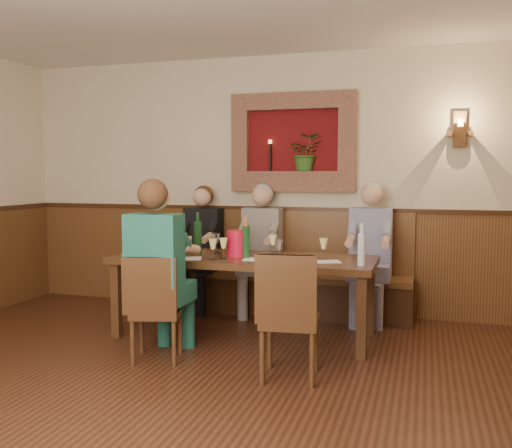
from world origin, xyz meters
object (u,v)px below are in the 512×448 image
(dining_table, at_px, (244,265))
(wine_bottle_green_a, at_px, (246,241))
(person_bench_mid, at_px, (260,261))
(chair_near_right, at_px, (290,342))
(person_chair_front, at_px, (160,284))
(water_bottle, at_px, (362,249))
(bench, at_px, (271,283))
(wine_bottle_green_b, at_px, (198,237))
(person_bench_left, at_px, (201,259))
(chair_near_left, at_px, (157,330))
(person_bench_right, at_px, (369,265))
(spittoon_bucket, at_px, (238,243))

(dining_table, height_order, wine_bottle_green_a, wine_bottle_green_a)
(person_bench_mid, distance_m, wine_bottle_green_a, 0.99)
(chair_near_right, height_order, person_chair_front, person_chair_front)
(water_bottle, bearing_deg, person_chair_front, -160.47)
(bench, height_order, wine_bottle_green_a, wine_bottle_green_a)
(chair_near_right, relative_size, person_bench_mid, 0.67)
(dining_table, height_order, water_bottle, water_bottle)
(chair_near_right, bearing_deg, wine_bottle_green_b, 132.20)
(person_bench_mid, distance_m, water_bottle, 1.62)
(person_bench_mid, relative_size, wine_bottle_green_b, 3.54)
(person_bench_left, bearing_deg, chair_near_left, -79.86)
(person_bench_right, relative_size, person_chair_front, 0.97)
(person_bench_right, bearing_deg, water_bottle, -88.33)
(dining_table, xyz_separation_m, chair_near_left, (-0.47, -0.86, -0.42))
(wine_bottle_green_b, bearing_deg, person_bench_left, 110.44)
(chair_near_right, bearing_deg, person_bench_mid, 106.24)
(person_bench_mid, relative_size, person_bench_right, 0.98)
(bench, relative_size, person_bench_mid, 2.14)
(person_bench_mid, distance_m, person_chair_front, 1.66)
(wine_bottle_green_a, height_order, water_bottle, wine_bottle_green_a)
(chair_near_right, height_order, person_bench_right, person_bench_right)
(dining_table, distance_m, person_chair_front, 0.91)
(bench, bearing_deg, wine_bottle_green_b, -118.04)
(dining_table, xyz_separation_m, water_bottle, (1.10, -0.22, 0.22))
(bench, relative_size, person_bench_right, 2.10)
(person_bench_left, bearing_deg, chair_near_right, -51.38)
(person_bench_left, xyz_separation_m, spittoon_bucket, (0.72, -0.85, 0.30))
(person_bench_left, relative_size, spittoon_bucket, 5.72)
(person_bench_right, bearing_deg, wine_bottle_green_a, -137.92)
(person_chair_front, bearing_deg, chair_near_right, -8.98)
(chair_near_right, distance_m, water_bottle, 1.06)
(bench, relative_size, person_bench_left, 2.17)
(bench, xyz_separation_m, person_bench_right, (1.06, -0.11, 0.26))
(chair_near_left, bearing_deg, person_chair_front, 77.65)
(water_bottle, bearing_deg, dining_table, 168.69)
(chair_near_left, xyz_separation_m, chair_near_right, (1.13, -0.09, 0.02))
(person_bench_left, distance_m, person_bench_right, 1.84)
(spittoon_bucket, bearing_deg, person_bench_right, 37.03)
(spittoon_bucket, bearing_deg, wine_bottle_green_b, 172.98)
(spittoon_bucket, bearing_deg, water_bottle, -10.50)
(person_bench_left, xyz_separation_m, wine_bottle_green_a, (0.82, -0.92, 0.33))
(person_bench_right, height_order, person_chair_front, person_chair_front)
(chair_near_left, distance_m, person_chair_front, 0.37)
(person_bench_mid, bearing_deg, wine_bottle_green_a, -81.64)
(person_bench_mid, bearing_deg, spittoon_bucket, -87.54)
(chair_near_left, distance_m, person_bench_right, 2.31)
(dining_table, height_order, person_bench_mid, person_bench_mid)
(spittoon_bucket, xyz_separation_m, wine_bottle_green_a, (0.10, -0.08, 0.03))
(person_bench_left, relative_size, person_bench_right, 0.97)
(person_bench_right, bearing_deg, person_bench_left, 179.95)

